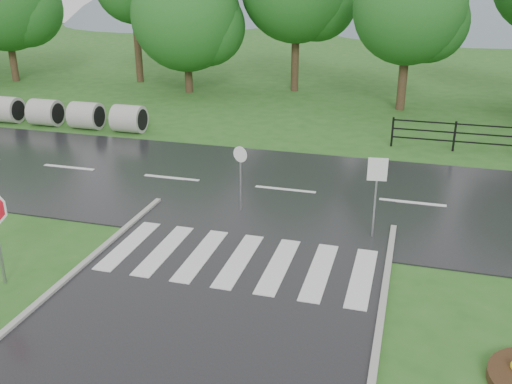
% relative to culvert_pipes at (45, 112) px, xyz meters
% --- Properties ---
extents(main_road, '(90.00, 8.00, 0.04)m').
position_rel_culvert_pipes_xyz_m(main_road, '(12.39, -5.00, -0.60)').
color(main_road, black).
rests_on(main_road, ground).
extents(crosswalk, '(6.50, 2.80, 0.02)m').
position_rel_culvert_pipes_xyz_m(crosswalk, '(12.39, -10.00, -0.54)').
color(crosswalk, silver).
rests_on(crosswalk, ground).
extents(hills, '(102.00, 48.00, 48.00)m').
position_rel_culvert_pipes_xyz_m(hills, '(15.88, 50.00, -16.14)').
color(hills, slate).
rests_on(hills, ground).
extents(treeline, '(83.20, 5.20, 10.00)m').
position_rel_culvert_pipes_xyz_m(treeline, '(13.39, 9.00, -0.60)').
color(treeline, '#1C5D1E').
rests_on(treeline, ground).
extents(culvert_pipes, '(9.70, 1.20, 1.20)m').
position_rel_culvert_pipes_xyz_m(culvert_pipes, '(0.00, 0.00, 0.00)').
color(culvert_pipes, '#9E9B93').
rests_on(culvert_pipes, ground).
extents(reg_sign_small, '(0.50, 0.08, 2.27)m').
position_rel_culvert_pipes_xyz_m(reg_sign_small, '(15.41, -7.75, 0.99)').
color(reg_sign_small, '#939399').
rests_on(reg_sign_small, ground).
extents(reg_sign_round, '(0.45, 0.17, 2.02)m').
position_rel_culvert_pipes_xyz_m(reg_sign_round, '(11.50, -6.99, 0.70)').
color(reg_sign_round, '#939399').
rests_on(reg_sign_round, ground).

